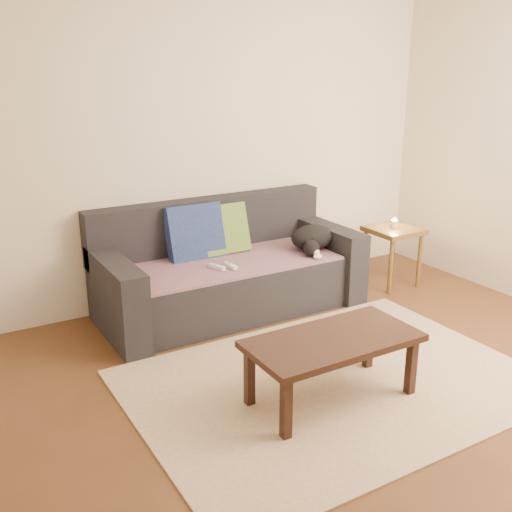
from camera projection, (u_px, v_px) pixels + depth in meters
The scene contains 13 objects.
ground at pixel (348, 394), 3.68m from camera, with size 4.50×4.50×0.00m, color brown.
back_wall at pixel (201, 144), 4.91m from camera, with size 4.50×0.04×2.60m, color beige.
sofa at pixel (228, 273), 4.87m from camera, with size 2.10×0.94×0.87m.
throw_blanket at pixel (233, 262), 4.75m from camera, with size 1.66×0.74×0.02m, color #3B2444.
cushion_navy at pixel (195, 234), 4.81m from camera, with size 0.47×0.12×0.47m, color #101F48.
cushion_green at pixel (224, 229), 4.94m from camera, with size 0.41×0.10×0.41m, color #0C4E39.
cat at pixel (313, 238), 5.00m from camera, with size 0.49×0.45×0.21m.
wii_remote_a at pixel (231, 266), 4.59m from camera, with size 0.15×0.04×0.03m, color white.
wii_remote_b at pixel (217, 267), 4.56m from camera, with size 0.15×0.04×0.03m, color white.
side_table at pixel (393, 238), 5.36m from camera, with size 0.43×0.43×0.54m.
candle at pixel (394, 224), 5.32m from camera, with size 0.06×0.06×0.09m.
rug at pixel (333, 383), 3.80m from camera, with size 2.50×1.80×0.01m, color tan.
coffee_table at pixel (333, 346), 3.51m from camera, with size 1.03×0.51×0.41m.
Camera 1 is at (-2.13, -2.50, 1.94)m, focal length 42.00 mm.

